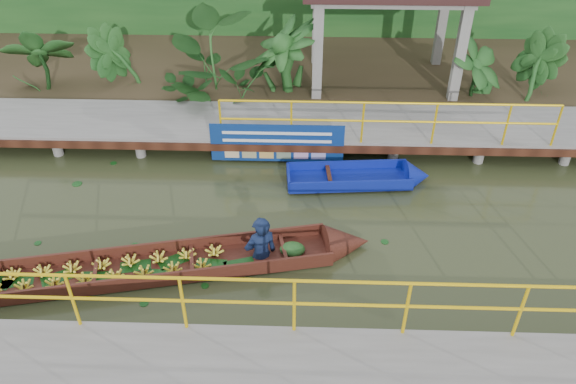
{
  "coord_description": "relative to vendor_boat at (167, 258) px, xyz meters",
  "views": [
    {
      "loc": [
        0.89,
        -8.6,
        7.15
      ],
      "look_at": [
        0.59,
        0.5,
        0.6
      ],
      "focal_mm": 35.0,
      "sensor_mm": 36.0,
      "label": 1
    }
  ],
  "objects": [
    {
      "name": "moored_blue_boat",
      "position": [
        4.2,
        2.95,
        -0.15
      ],
      "size": [
        3.22,
        1.08,
        0.75
      ],
      "rotation": [
        0.0,
        0.0,
        0.08
      ],
      "color": "navy",
      "rests_on": "ground"
    },
    {
      "name": "land_strip",
      "position": [
        1.54,
        8.67,
        -0.06
      ],
      "size": [
        30.0,
        8.0,
        0.45
      ],
      "primitive_type": "cube",
      "color": "#2F2817",
      "rests_on": "ground"
    },
    {
      "name": "far_dock",
      "position": [
        1.56,
        4.6,
        0.2
      ],
      "size": [
        16.0,
        2.06,
        1.66
      ],
      "color": "slate",
      "rests_on": "ground"
    },
    {
      "name": "blue_banner",
      "position": [
        1.82,
        3.65,
        0.27
      ],
      "size": [
        3.07,
        0.04,
        0.96
      ],
      "color": "navy",
      "rests_on": "ground"
    },
    {
      "name": "vendor_boat",
      "position": [
        0.0,
        0.0,
        0.0
      ],
      "size": [
        8.4,
        2.55,
        2.12
      ],
      "rotation": [
        0.0,
        0.0,
        0.21
      ],
      "color": "#37170F",
      "rests_on": "ground"
    },
    {
      "name": "ground",
      "position": [
        1.54,
        1.17,
        -0.28
      ],
      "size": [
        80.0,
        80.0,
        0.0
      ],
      "primitive_type": "plane",
      "color": "#2B3219",
      "rests_on": "ground"
    },
    {
      "name": "tropical_plants",
      "position": [
        1.65,
        6.47,
        0.92
      ],
      "size": [
        14.21,
        1.21,
        1.51
      ],
      "color": "#154218",
      "rests_on": "ground"
    }
  ]
}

